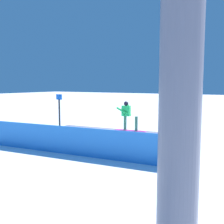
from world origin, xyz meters
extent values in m
plane|color=white|center=(0.00, 0.00, 0.00)|extent=(120.00, 120.00, 0.00)
cube|color=white|center=(0.00, 0.00, 0.25)|extent=(5.88, 1.10, 0.50)
cube|color=red|center=(0.00, 0.00, 0.13)|extent=(5.89, 1.11, 0.12)
cube|color=gray|center=(0.00, 0.00, 0.52)|extent=(5.89, 1.16, 0.04)
cube|color=#C42C93|center=(-0.86, -0.10, 0.55)|extent=(1.56, 0.50, 0.01)
cylinder|color=#3A6D4E|center=(-0.58, -0.06, 0.91)|extent=(0.16, 0.16, 0.70)
cylinder|color=#3A6D4E|center=(-1.15, -0.14, 0.91)|extent=(0.16, 0.16, 0.70)
cube|color=green|center=(-0.63, -0.06, 1.51)|extent=(0.43, 0.30, 0.51)
sphere|color=black|center=(-0.63, -0.06, 1.87)|extent=(0.22, 0.22, 0.22)
cylinder|color=green|center=(-0.47, 0.13, 1.53)|extent=(0.53, 0.17, 0.35)
cylinder|color=green|center=(-0.70, -0.24, 1.53)|extent=(0.23, 0.12, 0.56)
cube|color=#2B80E0|center=(0.00, 3.24, 0.57)|extent=(8.82, 1.05, 1.13)
cylinder|color=#262628|center=(3.56, 0.09, 0.97)|extent=(0.10, 0.10, 1.94)
cube|color=blue|center=(3.56, 0.09, 2.09)|extent=(0.40, 0.04, 0.30)
camera|label=1|loc=(-6.60, 11.22, 2.83)|focal=42.08mm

